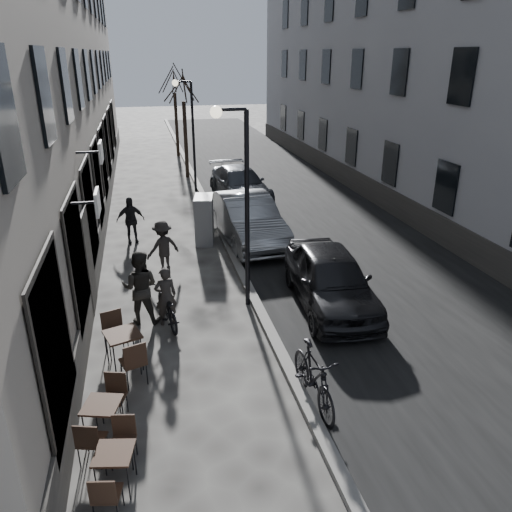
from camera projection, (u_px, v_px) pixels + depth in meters
name	position (u px, v px, depth m)	size (l,w,h in m)	color
ground	(327.00, 477.00, 7.83)	(120.00, 120.00, 0.00)	#34322F
road	(284.00, 197.00, 23.07)	(7.30, 60.00, 0.00)	black
kerb	(205.00, 201.00, 22.29)	(0.25, 60.00, 0.12)	slate
building_left	(29.00, 0.00, 18.46)	(4.00, 35.00, 16.00)	#A39689
building_right	(410.00, 8.00, 21.67)	(4.00, 35.00, 16.00)	gray
streetlamp_near	(240.00, 188.00, 12.02)	(0.90, 0.28, 5.09)	black
streetlamp_far	(189.00, 124.00, 22.85)	(0.90, 0.28, 5.09)	black
tree_near	(183.00, 86.00, 25.00)	(2.40, 2.40, 5.70)	black
tree_far	(174.00, 80.00, 30.41)	(2.40, 2.40, 5.70)	black
bistro_set_a	(115.00, 466.00, 7.50)	(0.66, 1.43, 0.82)	#2F2015
bistro_set_b	(103.00, 417.00, 8.47)	(0.80, 1.50, 0.86)	#2F2015
bistro_set_c	(124.00, 347.00, 10.38)	(0.95, 1.72, 0.98)	#2F2015
utility_cabinet	(204.00, 220.00, 17.26)	(0.61, 1.11, 1.66)	slate
bicycle	(167.00, 307.00, 12.12)	(0.61, 1.74, 0.91)	black
cyclist_rider	(166.00, 296.00, 12.01)	(0.55, 0.36, 1.50)	#2A2725
pedestrian_near	(140.00, 287.00, 12.05)	(0.90, 0.70, 1.86)	#272522
pedestrian_mid	(163.00, 247.00, 14.91)	(1.04, 0.60, 1.61)	black
pedestrian_far	(131.00, 220.00, 17.26)	(0.96, 0.40, 1.63)	black
car_near	(330.00, 278.00, 12.93)	(1.80, 4.47, 1.52)	black
car_mid	(248.00, 219.00, 17.38)	(1.73, 4.95, 1.63)	gray
car_far	(240.00, 184.00, 22.47)	(1.98, 4.86, 1.41)	#373A41
moped	(314.00, 377.00, 9.26)	(0.56, 1.99, 1.20)	black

